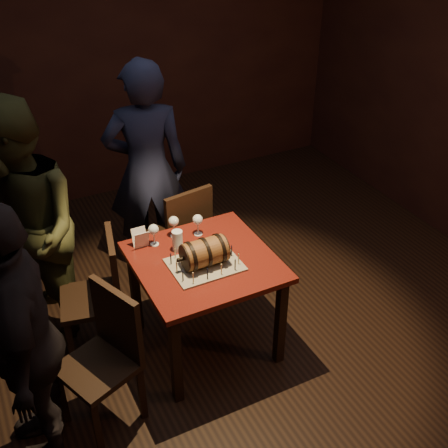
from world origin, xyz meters
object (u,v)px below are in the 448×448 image
object	(u,v)px
wine_glass_right	(198,220)
chair_left_front	(107,351)
person_back	(147,171)
chair_back	(183,233)
wine_glass_mid	(174,222)
wine_glass_left	(154,230)
barrel_cake	(204,253)
person_left_front	(24,339)
chair_left_rear	(102,290)
pint_of_ale	(178,241)
person_left_rear	(26,231)
pub_table	(204,273)

from	to	relation	value
wine_glass_right	chair_left_front	bearing A→B (deg)	-146.32
wine_glass_right	person_back	size ratio (longest dim) A/B	0.09
chair_back	chair_left_front	xyz separation A→B (m)	(-0.90, -0.96, 0.00)
chair_back	person_back	bearing A→B (deg)	105.84
wine_glass_mid	wine_glass_right	bearing A→B (deg)	-19.07
wine_glass_left	barrel_cake	bearing A→B (deg)	-60.81
barrel_cake	person_left_front	bearing A→B (deg)	-167.40
wine_glass_mid	chair_left_rear	size ratio (longest dim) A/B	0.17
wine_glass_right	person_left_front	distance (m)	1.42
chair_left_front	person_left_front	bearing A→B (deg)	-175.09
pint_of_ale	chair_left_front	xyz separation A→B (m)	(-0.66, -0.46, -0.30)
chair_left_front	person_left_rear	world-z (taller)	person_left_rear
pint_of_ale	chair_back	bearing A→B (deg)	63.92
wine_glass_right	person_left_rear	world-z (taller)	person_left_rear
person_left_rear	pub_table	bearing A→B (deg)	49.43
chair_back	person_left_front	world-z (taller)	person_left_front
chair_left_front	barrel_cake	bearing A→B (deg)	16.78
pub_table	person_left_rear	xyz separation A→B (m)	(-1.00, 0.63, 0.26)
barrel_cake	chair_left_rear	bearing A→B (deg)	150.73
pint_of_ale	person_left_rear	world-z (taller)	person_left_rear
person_left_rear	barrel_cake	bearing A→B (deg)	46.36
wine_glass_mid	chair_left_rear	distance (m)	0.67
pub_table	pint_of_ale	distance (m)	0.28
person_back	chair_back	bearing A→B (deg)	120.60
person_back	person_left_front	xyz separation A→B (m)	(-1.21, -1.41, -0.06)
pub_table	wine_glass_left	world-z (taller)	wine_glass_left
pub_table	chair_left_rear	size ratio (longest dim) A/B	0.97
pint_of_ale	chair_left_rear	world-z (taller)	chair_left_rear
wine_glass_mid	chair_left_front	bearing A→B (deg)	-138.25
person_left_rear	pint_of_ale	bearing A→B (deg)	54.63
person_back	chair_left_front	bearing A→B (deg)	74.94
wine_glass_left	pint_of_ale	bearing A→B (deg)	-47.66
wine_glass_right	chair_left_rear	world-z (taller)	chair_left_rear
person_left_rear	person_left_front	size ratio (longest dim) A/B	1.07
wine_glass_right	chair_back	xyz separation A→B (m)	(0.04, 0.39, -0.35)
wine_glass_mid	chair_left_front	world-z (taller)	chair_left_front
pint_of_ale	chair_left_front	world-z (taller)	chair_left_front
wine_glass_right	person_left_front	world-z (taller)	person_left_front
wine_glass_mid	person_left_rear	distance (m)	0.98
pub_table	wine_glass_right	world-z (taller)	wine_glass_right
pub_table	chair_left_front	bearing A→B (deg)	-159.64
wine_glass_mid	person_back	size ratio (longest dim) A/B	0.09
barrel_cake	wine_glass_left	distance (m)	0.42
barrel_cake	chair_left_rear	size ratio (longest dim) A/B	0.37
barrel_cake	person_left_front	world-z (taller)	person_left_front
chair_back	pub_table	bearing A→B (deg)	-101.01
barrel_cake	person_left_rear	xyz separation A→B (m)	(-0.98, 0.69, 0.05)
chair_left_front	person_left_rear	xyz separation A→B (m)	(-0.23, 0.92, 0.38)
wine_glass_left	person_left_front	size ratio (longest dim) A/B	0.10
wine_glass_right	chair_left_rear	bearing A→B (deg)	-179.69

